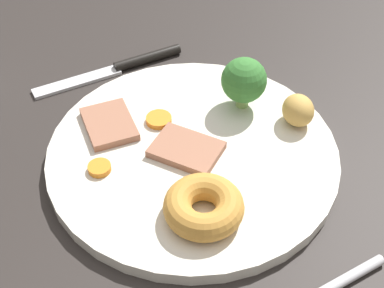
# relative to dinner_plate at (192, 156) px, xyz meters

# --- Properties ---
(dining_table) EXTENTS (1.20, 0.84, 0.04)m
(dining_table) POSITION_rel_dinner_plate_xyz_m (0.00, -0.00, -0.02)
(dining_table) COLOR #2B2623
(dining_table) RESTS_ON ground
(dinner_plate) EXTENTS (0.29, 0.29, 0.01)m
(dinner_plate) POSITION_rel_dinner_plate_xyz_m (0.00, 0.00, 0.00)
(dinner_plate) COLOR silver
(dinner_plate) RESTS_ON dining_table
(meat_slice_main) EXTENTS (0.08, 0.07, 0.01)m
(meat_slice_main) POSITION_rel_dinner_plate_xyz_m (0.00, 0.01, 0.01)
(meat_slice_main) COLOR #9E664C
(meat_slice_main) RESTS_ON dinner_plate
(meat_slice_under) EXTENTS (0.07, 0.06, 0.01)m
(meat_slice_under) POSITION_rel_dinner_plate_xyz_m (0.08, 0.05, 0.01)
(meat_slice_under) COLOR #9E664C
(meat_slice_under) RESTS_ON dinner_plate
(yorkshire_pudding) EXTENTS (0.07, 0.07, 0.03)m
(yorkshire_pudding) POSITION_rel_dinner_plate_xyz_m (-0.07, 0.04, 0.02)
(yorkshire_pudding) COLOR #C68938
(yorkshire_pudding) RESTS_ON dinner_plate
(roast_potato_left) EXTENTS (0.05, 0.04, 0.03)m
(roast_potato_left) POSITION_rel_dinner_plate_xyz_m (-0.02, -0.11, 0.02)
(roast_potato_left) COLOR tan
(roast_potato_left) RESTS_ON dinner_plate
(carrot_coin_front) EXTENTS (0.03, 0.03, 0.01)m
(carrot_coin_front) POSITION_rel_dinner_plate_xyz_m (0.06, 0.01, 0.01)
(carrot_coin_front) COLOR orange
(carrot_coin_front) RESTS_ON dinner_plate
(carrot_coin_back) EXTENTS (0.02, 0.02, 0.01)m
(carrot_coin_back) POSITION_rel_dinner_plate_xyz_m (0.03, 0.09, 0.01)
(carrot_coin_back) COLOR orange
(carrot_coin_back) RESTS_ON dinner_plate
(broccoli_floret) EXTENTS (0.05, 0.05, 0.06)m
(broccoli_floret) POSITION_rel_dinner_plate_xyz_m (0.03, -0.08, 0.04)
(broccoli_floret) COLOR #8CB766
(broccoli_floret) RESTS_ON dinner_plate
(knife) EXTENTS (0.03, 0.19, 0.01)m
(knife) POSITION_rel_dinner_plate_xyz_m (0.17, -0.01, -0.00)
(knife) COLOR black
(knife) RESTS_ON dining_table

